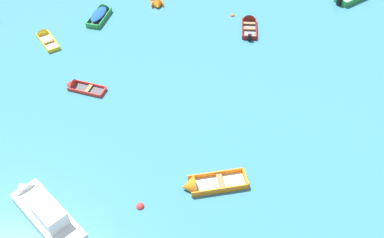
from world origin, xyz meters
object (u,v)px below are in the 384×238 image
at_px(mooring_buoy_between_boats_left, 140,207).
at_px(rowboat_yellow_back_row_center, 44,36).
at_px(rowboat_red_center, 77,86).
at_px(rowboat_maroon_far_back, 249,23).
at_px(rowboat_orange_distant_center, 201,185).
at_px(rowboat_orange_cluster_inner, 157,3).
at_px(mooring_buoy_central, 232,16).
at_px(motor_launch_white_back_row_right, 44,211).
at_px(rowboat_green_outer_left, 101,13).

bearing_deg(mooring_buoy_between_boats_left, rowboat_yellow_back_row_center, 105.58).
bearing_deg(rowboat_red_center, rowboat_maroon_far_back, 17.95).
bearing_deg(mooring_buoy_between_boats_left, rowboat_orange_distant_center, 8.11).
distance_m(rowboat_orange_cluster_inner, mooring_buoy_central, 6.87).
bearing_deg(mooring_buoy_central, rowboat_orange_cluster_inner, 150.71).
relative_size(rowboat_orange_cluster_inner, rowboat_red_center, 0.95).
distance_m(rowboat_orange_distant_center, mooring_buoy_between_boats_left, 3.66).
relative_size(motor_launch_white_back_row_right, rowboat_orange_distant_center, 1.45).
bearing_deg(mooring_buoy_central, rowboat_green_outer_left, 166.47).
xyz_separation_m(rowboat_maroon_far_back, motor_launch_white_back_row_right, (-16.72, -15.17, 0.39)).
bearing_deg(rowboat_green_outer_left, rowboat_maroon_far_back, -19.96).
xyz_separation_m(rowboat_maroon_far_back, rowboat_green_outer_left, (-11.83, 4.30, 0.13)).
height_order(rowboat_maroon_far_back, rowboat_orange_distant_center, rowboat_orange_distant_center).
xyz_separation_m(rowboat_orange_cluster_inner, mooring_buoy_central, (5.99, -3.36, -0.15)).
height_order(rowboat_yellow_back_row_center, rowboat_orange_distant_center, rowboat_orange_distant_center).
relative_size(rowboat_maroon_far_back, rowboat_red_center, 1.14).
height_order(rowboat_maroon_far_back, motor_launch_white_back_row_right, motor_launch_white_back_row_right).
bearing_deg(rowboat_orange_distant_center, rowboat_yellow_back_row_center, 116.34).
bearing_deg(rowboat_green_outer_left, mooring_buoy_central, -13.53).
bearing_deg(rowboat_yellow_back_row_center, rowboat_red_center, -72.46).
xyz_separation_m(motor_launch_white_back_row_right, mooring_buoy_between_boats_left, (5.07, -0.54, -0.56)).
bearing_deg(rowboat_orange_cluster_inner, rowboat_yellow_back_row_center, -163.73).
distance_m(rowboat_orange_distant_center, mooring_buoy_central, 18.30).
bearing_deg(rowboat_orange_distant_center, rowboat_green_outer_left, 101.00).
distance_m(rowboat_yellow_back_row_center, rowboat_orange_distant_center, 19.40).
height_order(motor_launch_white_back_row_right, rowboat_red_center, motor_launch_white_back_row_right).
height_order(motor_launch_white_back_row_right, mooring_buoy_between_boats_left, motor_launch_white_back_row_right).
bearing_deg(mooring_buoy_central, mooring_buoy_between_boats_left, -121.70).
relative_size(rowboat_orange_distant_center, mooring_buoy_central, 10.46).
height_order(rowboat_maroon_far_back, rowboat_green_outer_left, rowboat_green_outer_left).
bearing_deg(rowboat_orange_distant_center, rowboat_red_center, 121.49).
relative_size(rowboat_green_outer_left, mooring_buoy_between_boats_left, 7.49).
xyz_separation_m(rowboat_orange_cluster_inner, rowboat_red_center, (-7.56, -9.72, -0.03)).
xyz_separation_m(motor_launch_white_back_row_right, rowboat_red_center, (2.25, 10.48, -0.43)).
height_order(motor_launch_white_back_row_right, rowboat_green_outer_left, motor_launch_white_back_row_right).
bearing_deg(motor_launch_white_back_row_right, rowboat_maroon_far_back, 42.20).
distance_m(rowboat_red_center, rowboat_orange_distant_center, 12.31).
height_order(rowboat_red_center, mooring_buoy_between_boats_left, rowboat_red_center).
relative_size(rowboat_red_center, rowboat_orange_distant_center, 0.78).
distance_m(rowboat_maroon_far_back, mooring_buoy_between_boats_left, 19.56).
distance_m(mooring_buoy_between_boats_left, mooring_buoy_central, 20.42).
height_order(rowboat_orange_distant_center, mooring_buoy_central, rowboat_orange_distant_center).
bearing_deg(rowboat_yellow_back_row_center, rowboat_maroon_far_back, -7.51).
distance_m(rowboat_yellow_back_row_center, mooring_buoy_between_boats_left, 18.58).
height_order(rowboat_orange_cluster_inner, rowboat_orange_distant_center, rowboat_orange_distant_center).
xyz_separation_m(rowboat_orange_cluster_inner, rowboat_yellow_back_row_center, (-9.73, -2.84, -0.02)).
height_order(rowboat_maroon_far_back, rowboat_red_center, rowboat_maroon_far_back).
bearing_deg(mooring_buoy_between_boats_left, rowboat_green_outer_left, 90.49).
relative_size(motor_launch_white_back_row_right, rowboat_green_outer_left, 1.63).
height_order(rowboat_maroon_far_back, rowboat_orange_cluster_inner, rowboat_maroon_far_back).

